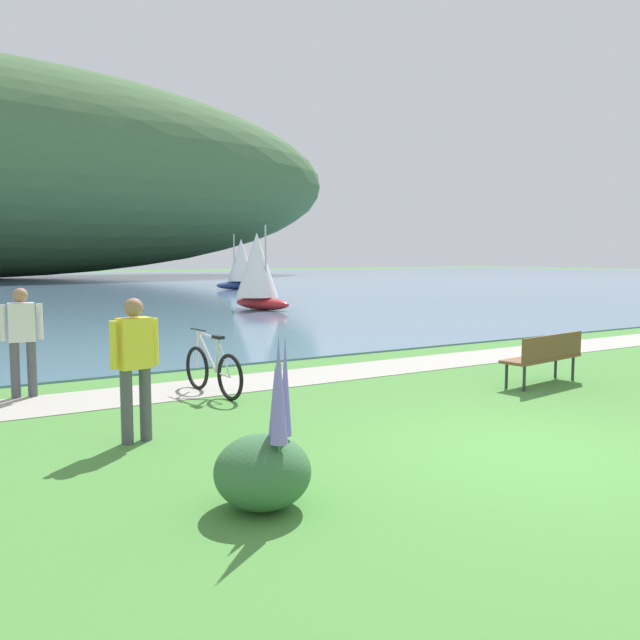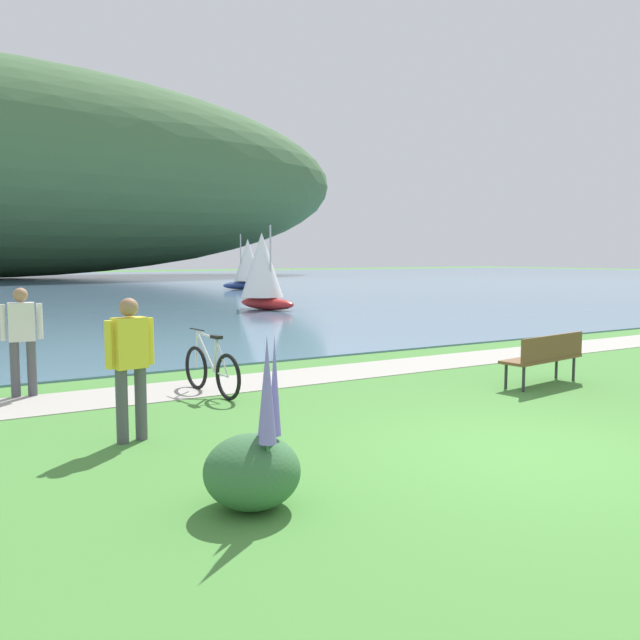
{
  "view_description": "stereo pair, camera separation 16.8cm",
  "coord_description": "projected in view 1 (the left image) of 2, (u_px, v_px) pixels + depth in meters",
  "views": [
    {
      "loc": [
        -5.78,
        -4.87,
        2.19
      ],
      "look_at": [
        0.67,
        5.61,
        1.0
      ],
      "focal_mm": 36.97,
      "sensor_mm": 36.0,
      "label": 1
    },
    {
      "loc": [
        -5.63,
        -4.96,
        2.19
      ],
      "look_at": [
        0.67,
        5.61,
        1.0
      ],
      "focal_mm": 36.97,
      "sensor_mm": 36.0,
      "label": 2
    }
  ],
  "objects": [
    {
      "name": "ground_plane",
      "position": [
        531.0,
        453.0,
        7.36
      ],
      "size": [
        200.0,
        200.0,
        0.0
      ],
      "primitive_type": "plane",
      "color": "#478438"
    },
    {
      "name": "bay_water",
      "position": [
        10.0,
        287.0,
        47.3
      ],
      "size": [
        180.0,
        80.0,
        0.04
      ],
      "primitive_type": "cube",
      "color": "#5B7F9E",
      "rests_on": "ground"
    },
    {
      "name": "shoreline_path",
      "position": [
        295.0,
        377.0,
        11.92
      ],
      "size": [
        60.0,
        1.5,
        0.01
      ],
      "primitive_type": "cube",
      "color": "#A39E93",
      "rests_on": "ground"
    },
    {
      "name": "park_bench_near_camera",
      "position": [
        546.0,
        355.0,
        11.23
      ],
      "size": [
        1.85,
        0.74,
        0.88
      ],
      "color": "brown",
      "rests_on": "ground"
    },
    {
      "name": "bicycle_leaning_near_bench",
      "position": [
        213.0,
        370.0,
        10.43
      ],
      "size": [
        0.27,
        1.76,
        1.01
      ],
      "color": "black",
      "rests_on": "ground"
    },
    {
      "name": "person_at_shoreline",
      "position": [
        22.0,
        335.0,
        10.15
      ],
      "size": [
        0.61,
        0.25,
        1.71
      ],
      "color": "#4C4C51",
      "rests_on": "ground"
    },
    {
      "name": "person_on_the_grass",
      "position": [
        135.0,
        360.0,
        7.71
      ],
      "size": [
        0.6,
        0.29,
        1.71
      ],
      "color": "#4C4C51",
      "rests_on": "ground"
    },
    {
      "name": "echium_bush_beside_closest",
      "position": [
        264.0,
        466.0,
        5.71
      ],
      "size": [
        0.85,
        0.85,
        1.55
      ],
      "color": "#386B3D",
      "rests_on": "ground"
    },
    {
      "name": "sailboat_nearest_to_shore",
      "position": [
        241.0,
        263.0,
        43.18
      ],
      "size": [
        3.12,
        1.96,
        3.6
      ],
      "color": "navy",
      "rests_on": "bay_water"
    },
    {
      "name": "sailboat_mid_bay",
      "position": [
        258.0,
        270.0,
        26.61
      ],
      "size": [
        2.17,
        3.0,
        3.4
      ],
      "color": "#B22323",
      "rests_on": "bay_water"
    }
  ]
}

